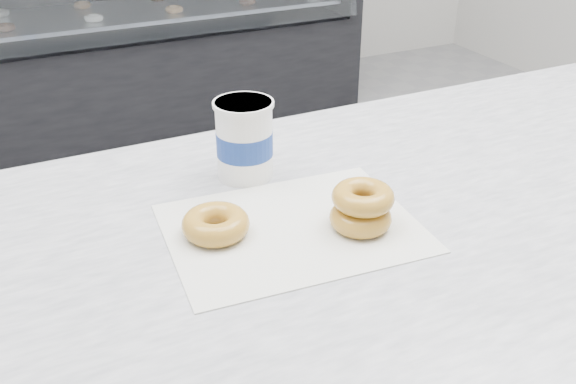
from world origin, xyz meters
The scene contains 7 objects.
ground centered at (0.00, 0.00, 0.00)m, with size 5.00×5.00×0.00m, color gray.
counter centered at (0.00, -0.60, 0.45)m, with size 3.06×0.76×0.90m.
display_case centered at (0.00, 2.12, 0.49)m, with size 2.40×0.74×1.25m.
wax_paper centered at (-0.38, -0.58, 0.90)m, with size 0.34×0.26×0.00m, color silver.
donut_single centered at (-0.48, -0.55, 0.92)m, with size 0.09×0.09×0.03m, color #BA8533.
donut_stack centered at (-0.30, -0.62, 0.93)m, with size 0.11×0.11×0.06m.
coffee_cup centered at (-0.38, -0.41, 0.96)m, with size 0.10×0.10×0.13m.
Camera 1 is at (-0.71, -1.25, 1.37)m, focal length 40.00 mm.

